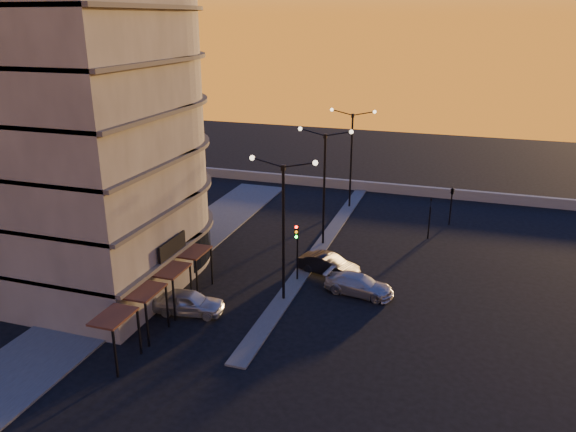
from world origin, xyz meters
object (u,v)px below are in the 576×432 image
at_px(streetlamp_mid, 324,178).
at_px(car_hatchback, 188,302).
at_px(traffic_light_main, 297,243).
at_px(car_wagon, 359,285).
at_px(car_sedan, 329,265).

height_order(streetlamp_mid, car_hatchback, streetlamp_mid).
relative_size(traffic_light_main, car_wagon, 0.92).
xyz_separation_m(car_sedan, car_wagon, (2.67, -2.31, -0.06)).
bearing_deg(streetlamp_mid, traffic_light_main, -90.00).
relative_size(car_sedan, car_wagon, 0.96).
height_order(streetlamp_mid, car_wagon, streetlamp_mid).
distance_m(streetlamp_mid, car_hatchback, 15.20).
bearing_deg(car_sedan, streetlamp_mid, 33.83).
xyz_separation_m(streetlamp_mid, car_hatchback, (-5.05, -13.50, -4.84)).
bearing_deg(traffic_light_main, streetlamp_mid, 90.00).
xyz_separation_m(car_hatchback, car_wagon, (9.55, 5.85, -0.08)).
bearing_deg(traffic_light_main, car_wagon, -6.51).
xyz_separation_m(traffic_light_main, car_sedan, (1.83, 1.80, -2.16)).
bearing_deg(car_hatchback, streetlamp_mid, -29.11).
height_order(car_hatchback, car_sedan, car_hatchback).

